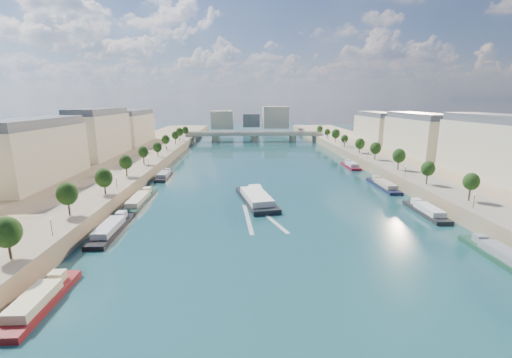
{
  "coord_description": "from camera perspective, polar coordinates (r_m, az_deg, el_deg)",
  "views": [
    {
      "loc": [
        -10.94,
        -41.95,
        34.26
      ],
      "look_at": [
        -5.56,
        83.43,
        5.0
      ],
      "focal_mm": 24.0,
      "sensor_mm": 36.0,
      "label": 1
    }
  ],
  "objects": [
    {
      "name": "wake",
      "position": [
        101.88,
        0.42,
        -6.51
      ],
      "size": [
        12.45,
        26.02,
        0.04
      ],
      "color": "silver",
      "rests_on": "ground"
    },
    {
      "name": "buildings_right",
      "position": [
        182.27,
        29.48,
        5.83
      ],
      "size": [
        16.0,
        226.0,
        23.2
      ],
      "color": "beige",
      "rests_on": "ground"
    },
    {
      "name": "buildings_left",
      "position": [
        171.76,
        -28.13,
        5.63
      ],
      "size": [
        16.0,
        226.0,
        23.2
      ],
      "color": "beige",
      "rests_on": "ground"
    },
    {
      "name": "pave_right",
      "position": [
        160.06,
        22.72,
        1.58
      ],
      "size": [
        14.0,
        520.0,
        0.1
      ],
      "primitive_type": "cube",
      "color": "gray",
      "rests_on": "quay_right"
    },
    {
      "name": "tour_barge",
      "position": [
        117.22,
        0.02,
        -3.25
      ],
      "size": [
        14.39,
        31.76,
        4.16
      ],
      "rotation": [
        0.0,
        0.0,
        0.19
      ],
      "color": "black",
      "rests_on": "ground"
    },
    {
      "name": "skyline",
      "position": [
        362.28,
        -0.22,
        10.02
      ],
      "size": [
        79.0,
        42.0,
        22.0
      ],
      "color": "beige",
      "rests_on": "ground"
    },
    {
      "name": "lamps_right",
      "position": [
        162.24,
        20.63,
        2.89
      ],
      "size": [
        0.36,
        200.36,
        4.28
      ],
      "color": "black",
      "rests_on": "ground"
    },
    {
      "name": "ground",
      "position": [
        146.44,
        1.89,
        -0.41
      ],
      "size": [
        700.0,
        700.0,
        0.0
      ],
      "primitive_type": "plane",
      "color": "#0D3339",
      "rests_on": "ground"
    },
    {
      "name": "bridge",
      "position": [
        286.12,
        -0.26,
        7.27
      ],
      "size": [
        112.0,
        12.0,
        8.15
      ],
      "color": "#C1B79E",
      "rests_on": "ground"
    },
    {
      "name": "moored_barges_right",
      "position": [
        132.96,
        22.78,
        -2.48
      ],
      "size": [
        5.0,
        124.0,
        3.6
      ],
      "color": "#1D4932",
      "rests_on": "ground"
    },
    {
      "name": "trees_right",
      "position": [
        167.34,
        20.83,
        4.1
      ],
      "size": [
        4.8,
        268.8,
        8.26
      ],
      "color": "#382B1E",
      "rests_on": "ground"
    },
    {
      "name": "pave_left",
      "position": [
        152.07,
        -20.04,
        1.25
      ],
      "size": [
        14.0,
        520.0,
        0.1
      ],
      "primitive_type": "cube",
      "color": "gray",
      "rests_on": "quay_left"
    },
    {
      "name": "lamps_left",
      "position": [
        140.85,
        -19.58,
        1.52
      ],
      "size": [
        0.36,
        200.36,
        4.28
      ],
      "color": "black",
      "rests_on": "ground"
    },
    {
      "name": "moored_barges_left",
      "position": [
        96.82,
        -23.45,
        -8.21
      ],
      "size": [
        5.0,
        155.37,
        3.6
      ],
      "color": "#1A273A",
      "rests_on": "ground"
    },
    {
      "name": "quay_left",
      "position": [
        157.76,
        -25.17,
        0.25
      ],
      "size": [
        44.0,
        520.0,
        5.0
      ],
      "primitive_type": "cube",
      "color": "#9E8460",
      "rests_on": "ground"
    },
    {
      "name": "quay_right",
      "position": [
        167.45,
        27.29,
        0.71
      ],
      "size": [
        44.0,
        520.0,
        5.0
      ],
      "primitive_type": "cube",
      "color": "#9E8460",
      "rests_on": "ground"
    },
    {
      "name": "trees_left",
      "position": [
        152.41,
        -19.26,
        3.41
      ],
      "size": [
        4.8,
        268.8,
        8.26
      ],
      "color": "#382B1E",
      "rests_on": "ground"
    }
  ]
}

